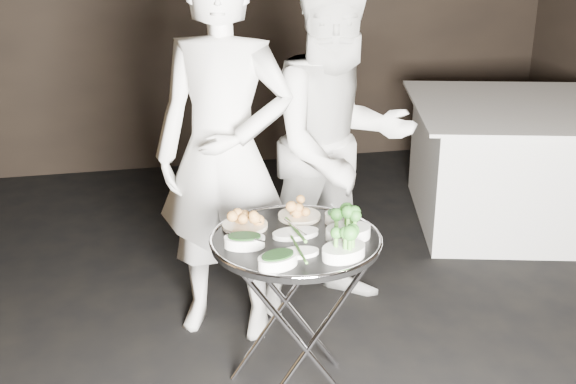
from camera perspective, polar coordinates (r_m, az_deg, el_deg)
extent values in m
cylinder|color=silver|center=(3.03, 1.48, -12.41)|extent=(0.53, 0.02, 0.79)
cylinder|color=silver|center=(3.03, 1.48, -12.41)|extent=(0.53, 0.02, 0.79)
cylinder|color=silver|center=(3.37, -0.21, -8.66)|extent=(0.53, 0.02, 0.79)
cylinder|color=silver|center=(3.37, -0.21, -8.66)|extent=(0.53, 0.02, 0.79)
cylinder|color=silver|center=(2.99, -3.64, -4.91)|extent=(0.02, 0.45, 0.02)
cylinder|color=silver|center=(3.08, 4.73, -4.12)|extent=(0.02, 0.45, 0.02)
cylinder|color=black|center=(3.01, 0.61, -3.91)|extent=(0.70, 0.70, 0.03)
torus|color=silver|center=(3.00, 0.61, -3.66)|extent=(0.72, 0.72, 0.02)
cylinder|color=beige|center=(3.11, -3.42, -2.66)|extent=(0.20, 0.20, 0.02)
cylinder|color=beige|center=(3.20, 0.89, -1.91)|extent=(0.19, 0.19, 0.02)
cylinder|color=silver|center=(3.15, 3.97, -2.05)|extent=(0.11, 0.11, 0.04)
cylinder|color=silver|center=(3.10, -3.30, -1.95)|extent=(0.11, 0.15, 0.01)
cylinder|color=silver|center=(3.18, 0.65, -1.26)|extent=(0.08, 0.17, 0.01)
cylinder|color=silver|center=(3.15, 4.16, -1.53)|extent=(0.04, 0.18, 0.01)
cylinder|color=silver|center=(2.90, -3.41, -3.59)|extent=(0.14, 0.12, 0.01)
cylinder|color=silver|center=(2.99, 4.95, -2.83)|extent=(0.12, 0.14, 0.01)
cylinder|color=silver|center=(2.99, 0.58, -2.76)|extent=(0.06, 0.17, 0.01)
imported|color=white|center=(3.55, -5.06, 2.86)|extent=(0.82, 0.69, 1.91)
imported|color=white|center=(3.80, 4.02, 3.57)|extent=(1.02, 0.87, 1.84)
cube|color=white|center=(5.32, 17.64, 2.01)|extent=(1.32, 1.32, 0.83)
cube|color=white|center=(5.20, 18.15, 6.44)|extent=(1.49, 1.49, 0.02)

